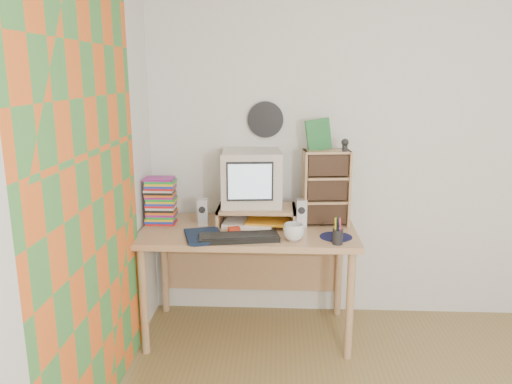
# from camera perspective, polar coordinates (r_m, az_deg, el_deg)

# --- Properties ---
(back_wall) EXTENTS (3.50, 0.00, 3.50)m
(back_wall) POSITION_cam_1_polar(r_m,az_deg,el_deg) (3.63, 15.99, 5.09)
(back_wall) COLOR silver
(back_wall) RESTS_ON floor
(left_wall) EXTENTS (0.00, 3.50, 3.50)m
(left_wall) POSITION_cam_1_polar(r_m,az_deg,el_deg) (2.03, -24.23, -1.93)
(left_wall) COLOR silver
(left_wall) RESTS_ON floor
(curtain) EXTENTS (0.00, 2.20, 2.20)m
(curtain) POSITION_cam_1_polar(r_m,az_deg,el_deg) (2.46, -18.25, -1.26)
(curtain) COLOR orange
(curtain) RESTS_ON left_wall
(wall_disc) EXTENTS (0.25, 0.02, 0.25)m
(wall_disc) POSITION_cam_1_polar(r_m,az_deg,el_deg) (3.49, 1.08, 8.28)
(wall_disc) COLOR black
(wall_disc) RESTS_ON back_wall
(desk) EXTENTS (1.40, 0.70, 0.75)m
(desk) POSITION_cam_1_polar(r_m,az_deg,el_deg) (3.39, -0.81, -6.03)
(desk) COLOR tan
(desk) RESTS_ON floor
(monitor_riser) EXTENTS (0.52, 0.30, 0.12)m
(monitor_riser) POSITION_cam_1_polar(r_m,az_deg,el_deg) (3.35, 0.07, -2.14)
(monitor_riser) COLOR tan
(monitor_riser) RESTS_ON desk
(crt_monitor) EXTENTS (0.42, 0.42, 0.37)m
(crt_monitor) POSITION_cam_1_polar(r_m,az_deg,el_deg) (3.35, -0.56, 1.55)
(crt_monitor) COLOR beige
(crt_monitor) RESTS_ON monitor_riser
(speaker_left) EXTENTS (0.07, 0.07, 0.18)m
(speaker_left) POSITION_cam_1_polar(r_m,az_deg,el_deg) (3.36, -6.08, -2.30)
(speaker_left) COLOR silver
(speaker_left) RESTS_ON desk
(speaker_right) EXTENTS (0.07, 0.07, 0.18)m
(speaker_right) POSITION_cam_1_polar(r_m,az_deg,el_deg) (3.32, 5.20, -2.39)
(speaker_right) COLOR silver
(speaker_right) RESTS_ON desk
(keyboard) EXTENTS (0.51, 0.24, 0.03)m
(keyboard) POSITION_cam_1_polar(r_m,az_deg,el_deg) (3.06, -1.96, -5.23)
(keyboard) COLOR black
(keyboard) RESTS_ON desk
(dvd_stack) EXTENTS (0.19, 0.14, 0.27)m
(dvd_stack) POSITION_cam_1_polar(r_m,az_deg,el_deg) (3.42, -10.81, -1.35)
(dvd_stack) COLOR brown
(dvd_stack) RESTS_ON desk
(cd_rack) EXTENTS (0.32, 0.19, 0.50)m
(cd_rack) POSITION_cam_1_polar(r_m,az_deg,el_deg) (3.35, 7.98, 0.50)
(cd_rack) COLOR tan
(cd_rack) RESTS_ON desk
(mug) EXTENTS (0.13, 0.13, 0.10)m
(mug) POSITION_cam_1_polar(r_m,az_deg,el_deg) (3.05, 4.33, -4.60)
(mug) COLOR silver
(mug) RESTS_ON desk
(diary) EXTENTS (0.31, 0.27, 0.05)m
(diary) POSITION_cam_1_polar(r_m,az_deg,el_deg) (3.09, -8.01, -4.92)
(diary) COLOR #0D1A33
(diary) RESTS_ON desk
(mousepad) EXTENTS (0.24, 0.24, 0.00)m
(mousepad) POSITION_cam_1_polar(r_m,az_deg,el_deg) (3.15, 9.12, -5.07)
(mousepad) COLOR #0F1235
(mousepad) RESTS_ON desk
(pen_cup) EXTENTS (0.07, 0.07, 0.13)m
(pen_cup) POSITION_cam_1_polar(r_m,az_deg,el_deg) (3.01, 9.33, -4.76)
(pen_cup) COLOR black
(pen_cup) RESTS_ON desk
(papers) EXTENTS (0.35, 0.27, 0.04)m
(papers) POSITION_cam_1_polar(r_m,az_deg,el_deg) (3.35, 0.07, -3.43)
(papers) COLOR white
(papers) RESTS_ON desk
(red_box) EXTENTS (0.08, 0.07, 0.04)m
(red_box) POSITION_cam_1_polar(r_m,az_deg,el_deg) (3.19, -2.52, -4.37)
(red_box) COLOR red
(red_box) RESTS_ON desk
(game_box) EXTENTS (0.16, 0.06, 0.20)m
(game_box) POSITION_cam_1_polar(r_m,az_deg,el_deg) (3.30, 7.14, 6.54)
(game_box) COLOR #1C632A
(game_box) RESTS_ON cd_rack
(webcam) EXTENTS (0.05, 0.05, 0.08)m
(webcam) POSITION_cam_1_polar(r_m,az_deg,el_deg) (3.27, 10.13, 5.32)
(webcam) COLOR black
(webcam) RESTS_ON cd_rack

